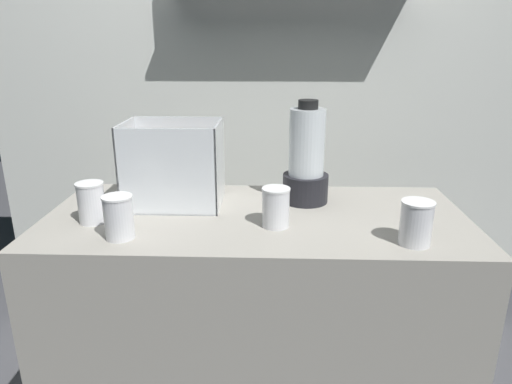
% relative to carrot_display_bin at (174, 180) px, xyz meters
% --- Properties ---
extents(counter, '(1.40, 0.64, 0.90)m').
position_rel_carrot_display_bin_xyz_m(counter, '(0.29, -0.10, -0.54)').
color(counter, '#9E998E').
rests_on(counter, ground_plane).
extents(back_wall_unit, '(2.60, 0.24, 2.50)m').
position_rel_carrot_display_bin_xyz_m(back_wall_unit, '(0.29, 0.67, 0.27)').
color(back_wall_unit, silver).
rests_on(back_wall_unit, ground_plane).
extents(carrot_display_bin, '(0.33, 0.24, 0.29)m').
position_rel_carrot_display_bin_xyz_m(carrot_display_bin, '(0.00, 0.00, 0.00)').
color(carrot_display_bin, white).
rests_on(carrot_display_bin, counter).
extents(blender_pitcher, '(0.16, 0.16, 0.36)m').
position_rel_carrot_display_bin_xyz_m(blender_pitcher, '(0.46, 0.05, 0.06)').
color(blender_pitcher, black).
rests_on(blender_pitcher, counter).
extents(juice_cup_carrot_far_left, '(0.09, 0.09, 0.13)m').
position_rel_carrot_display_bin_xyz_m(juice_cup_carrot_far_left, '(-0.23, -0.18, -0.03)').
color(juice_cup_carrot_far_left, white).
rests_on(juice_cup_carrot_far_left, counter).
extents(juice_cup_carrot_left, '(0.09, 0.09, 0.13)m').
position_rel_carrot_display_bin_xyz_m(juice_cup_carrot_left, '(-0.10, -0.30, -0.03)').
color(juice_cup_carrot_left, white).
rests_on(juice_cup_carrot_left, counter).
extents(juice_cup_mango_middle, '(0.09, 0.09, 0.13)m').
position_rel_carrot_display_bin_xyz_m(juice_cup_mango_middle, '(0.36, -0.19, -0.03)').
color(juice_cup_mango_middle, white).
rests_on(juice_cup_mango_middle, counter).
extents(juice_cup_carrot_right, '(0.09, 0.09, 0.13)m').
position_rel_carrot_display_bin_xyz_m(juice_cup_carrot_right, '(0.75, -0.31, -0.03)').
color(juice_cup_carrot_right, white).
rests_on(juice_cup_carrot_right, counter).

